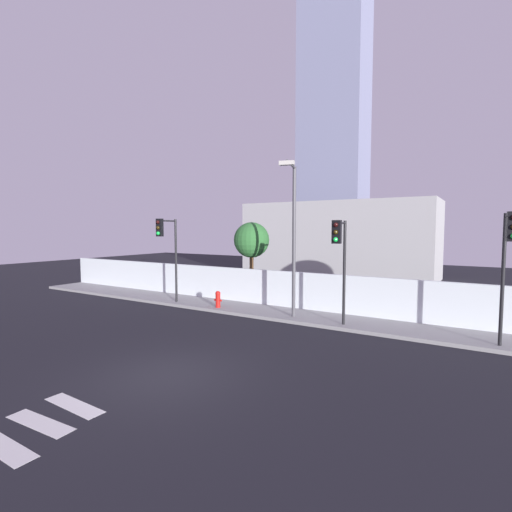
% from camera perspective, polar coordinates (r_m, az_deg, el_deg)
% --- Properties ---
extents(ground_plane, '(80.00, 80.00, 0.00)m').
position_cam_1_polar(ground_plane, '(11.30, -13.49, -17.18)').
color(ground_plane, black).
extents(sidewalk, '(36.00, 2.40, 0.15)m').
position_cam_1_polar(sidewalk, '(17.77, 5.78, -8.94)').
color(sidewalk, gray).
rests_on(sidewalk, ground).
extents(perimeter_wall, '(36.00, 0.18, 1.80)m').
position_cam_1_polar(perimeter_wall, '(18.73, 7.52, -5.24)').
color(perimeter_wall, silver).
rests_on(perimeter_wall, sidewalk).
extents(traffic_light_left, '(0.40, 1.56, 4.45)m').
position_cam_1_polar(traffic_light_left, '(14.26, 33.86, 0.75)').
color(traffic_light_left, black).
rests_on(traffic_light_left, sidewalk).
extents(traffic_light_center, '(0.35, 1.45, 4.45)m').
position_cam_1_polar(traffic_light_center, '(20.15, -13.29, 2.10)').
color(traffic_light_center, black).
rests_on(traffic_light_center, sidewalk).
extents(traffic_light_right, '(0.34, 1.26, 4.27)m').
position_cam_1_polar(traffic_light_right, '(15.23, 12.59, 0.98)').
color(traffic_light_right, black).
rests_on(traffic_light_right, sidewalk).
extents(street_lamp_curbside, '(0.92, 2.05, 6.66)m').
position_cam_1_polar(street_lamp_curbside, '(16.55, 5.62, 4.19)').
color(street_lamp_curbside, '#4C4C51').
rests_on(street_lamp_curbside, sidewalk).
extents(fire_hydrant, '(0.44, 0.26, 0.83)m').
position_cam_1_polar(fire_hydrant, '(19.12, -5.78, -6.42)').
color(fire_hydrant, red).
rests_on(fire_hydrant, sidewalk).
extents(roadside_tree_leftmost, '(1.99, 1.99, 4.46)m').
position_cam_1_polar(roadside_tree_leftmost, '(21.16, -0.68, 2.34)').
color(roadside_tree_leftmost, brown).
rests_on(roadside_tree_leftmost, ground).
extents(low_building_distant, '(15.55, 6.00, 6.30)m').
position_cam_1_polar(low_building_distant, '(32.72, 12.36, 2.39)').
color(low_building_distant, '#AFAFAF').
rests_on(low_building_distant, ground).
extents(tower_on_skyline, '(7.42, 5.00, 32.50)m').
position_cam_1_polar(tower_on_skyline, '(47.27, 11.64, 18.95)').
color(tower_on_skyline, gray).
rests_on(tower_on_skyline, ground).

